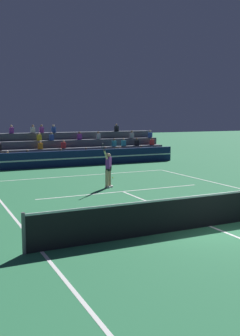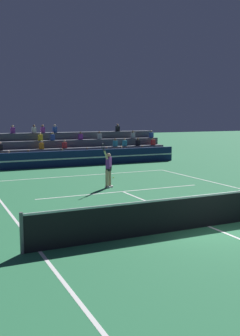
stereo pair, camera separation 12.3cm
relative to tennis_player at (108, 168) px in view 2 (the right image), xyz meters
name	(u,v)px [view 2 (the right image)]	position (x,y,z in m)	size (l,w,h in m)	color
ground_plane	(208,226)	(0.19, -7.64, -0.98)	(120.00, 120.00, 0.00)	#2D7A4C
court_lines	(208,226)	(0.19, -7.64, -0.98)	(11.10, 23.90, 0.01)	white
tennis_net	(209,210)	(0.19, -7.64, -0.44)	(12.00, 0.10, 1.10)	slate
sponsor_banner_wall	(61,159)	(0.19, 8.71, -0.43)	(18.00, 0.26, 1.10)	navy
bleacher_stand	(49,151)	(0.19, 11.88, -0.15)	(18.75, 3.80, 2.83)	#4C515B
tennis_player	(108,168)	(0.00, 0.00, 0.00)	(0.96, 1.02, 2.31)	tan
tennis_ball	(113,178)	(1.43, 2.59, -0.95)	(0.07, 0.07, 0.07)	#C6DB33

